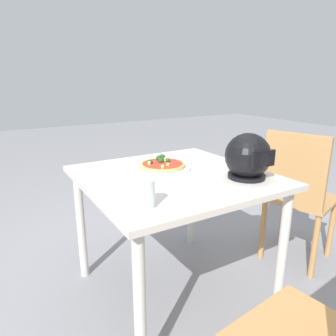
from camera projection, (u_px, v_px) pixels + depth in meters
name	position (u px, v px, depth m)	size (l,w,h in m)	color
ground_plane	(174.00, 289.00, 1.85)	(14.00, 14.00, 0.00)	gray
dining_table	(174.00, 190.00, 1.68)	(0.94, 0.94, 0.72)	beige
pizza_plate	(162.00, 168.00, 1.75)	(0.32, 0.32, 0.01)	white
pizza	(162.00, 164.00, 1.75)	(0.25, 0.25, 0.05)	tan
motorcycle_helmet	(248.00, 157.00, 1.57)	(0.23, 0.23, 0.23)	black
drinking_glass	(146.00, 194.00, 1.22)	(0.07, 0.07, 0.11)	silver
chair_side	(297.00, 192.00, 2.00)	(0.50, 0.50, 0.90)	#B7844C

